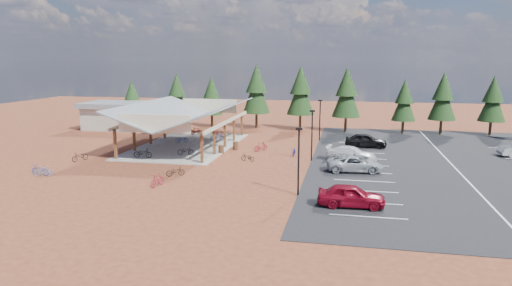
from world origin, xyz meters
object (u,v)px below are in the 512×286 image
object	(u,v)px
outbuilding	(122,115)
trash_bin_0	(221,150)
bike_10	(40,170)
bike_7	(219,133)
car_2	(355,164)
lamp_post_1	(312,132)
car_3	(351,154)
bike_5	(197,143)
bike_9	(44,171)
lamp_post_0	(299,156)
car_0	(351,195)
bike_pavilion	(186,114)
bike_1	(159,142)
bike_0	(143,153)
bike_16	(248,157)
car_4	(366,140)
trash_bin_1	(236,146)
lamp_post_2	(320,117)
bike_6	(217,137)
bike_11	(158,180)
bike_2	(182,139)
bike_3	(196,131)
bike_15	(261,146)
bike_8	(80,156)
bike_12	(175,171)

from	to	relation	value
outbuilding	trash_bin_0	size ratio (longest dim) A/B	12.22
bike_10	trash_bin_0	bearing A→B (deg)	143.12
bike_7	car_2	size ratio (longest dim) A/B	0.32
lamp_post_1	car_3	bearing A→B (deg)	9.02
bike_5	bike_9	size ratio (longest dim) A/B	1.05
lamp_post_0	car_0	size ratio (longest dim) A/B	1.11
bike_pavilion	bike_1	world-z (taller)	bike_pavilion
bike_0	bike_16	size ratio (longest dim) A/B	1.23
lamp_post_0	bike_5	size ratio (longest dim) A/B	3.13
outbuilding	car_0	distance (m)	44.60
car_2	car_4	distance (m)	12.17
lamp_post_0	bike_1	distance (m)	24.23
bike_7	trash_bin_0	bearing A→B (deg)	-145.78
bike_pavilion	car_4	distance (m)	21.05
bike_1	bike_5	world-z (taller)	bike_5
lamp_post_1	trash_bin_1	size ratio (longest dim) A/B	5.71
lamp_post_2	bike_6	bearing A→B (deg)	-165.93
car_0	bike_11	bearing A→B (deg)	80.09
bike_2	bike_3	distance (m)	6.09
bike_pavilion	bike_15	bearing A→B (deg)	-7.03
car_0	bike_8	bearing A→B (deg)	68.90
lamp_post_1	bike_11	size ratio (longest dim) A/B	2.88
bike_15	bike_3	bearing A→B (deg)	3.07
lamp_post_2	car_4	xyz separation A→B (m)	(5.57, -3.67, -2.13)
lamp_post_1	bike_12	xyz separation A→B (m)	(-11.17, -8.50, -2.55)
car_4	trash_bin_0	bearing A→B (deg)	112.31
car_0	bike_0	bearing A→B (deg)	59.26
bike_7	car_3	xyz separation A→B (m)	(16.92, -10.99, 0.17)
car_4	bike_11	bearing A→B (deg)	139.07
bike_5	bike_6	xyz separation A→B (m)	(1.03, 4.72, -0.04)
trash_bin_0	car_2	size ratio (longest dim) A/B	0.18
trash_bin_0	bike_16	size ratio (longest dim) A/B	0.58
bike_7	bike_16	xyz separation A→B (m)	(6.72, -13.05, -0.19)
outbuilding	lamp_post_1	bearing A→B (deg)	-28.89
bike_15	outbuilding	bearing A→B (deg)	14.78
outbuilding	car_3	world-z (taller)	outbuilding
lamp_post_0	trash_bin_1	size ratio (longest dim) A/B	5.71
bike_7	car_3	bearing A→B (deg)	-105.99
bike_7	bike_8	size ratio (longest dim) A/B	0.90
lamp_post_2	bike_15	distance (m)	10.35
bike_5	bike_12	distance (m)	12.87
bike_0	bike_9	xyz separation A→B (m)	(-5.32, -8.41, -0.13)
car_2	trash_bin_1	bearing A→B (deg)	52.20
lamp_post_2	bike_8	bearing A→B (deg)	-143.64
bike_12	bike_0	bearing A→B (deg)	9.10
bike_1	bike_11	distance (m)	17.23
car_3	trash_bin_0	bearing A→B (deg)	95.77
bike_11	outbuilding	bearing A→B (deg)	135.12
bike_0	bike_11	bearing A→B (deg)	-153.40
bike_2	trash_bin_0	bearing A→B (deg)	-146.78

